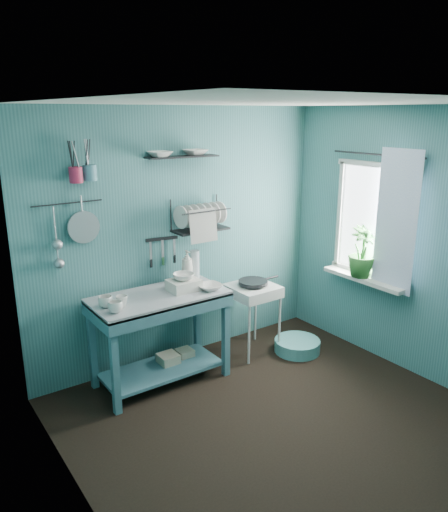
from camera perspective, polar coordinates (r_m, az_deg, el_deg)
floor at (r=4.33m, az=6.25°, el=-18.22°), size 3.20×3.20×0.00m
ceiling at (r=3.58m, az=7.52°, el=17.01°), size 3.20×3.20×0.00m
wall_back at (r=4.94m, az=-4.82°, el=2.18°), size 3.20×0.00×3.20m
wall_left at (r=3.01m, az=-16.76°, el=-7.81°), size 0.00×3.00×3.00m
wall_right at (r=4.95m, az=20.79°, el=1.19°), size 0.00×3.00×3.00m
work_counter at (r=4.69m, az=-7.27°, el=-9.36°), size 1.23×0.64×0.86m
mug_left at (r=4.18m, az=-12.29°, el=-5.71°), size 0.12×0.12×0.10m
mug_mid at (r=4.30m, az=-11.59°, el=-5.06°), size 0.14×0.14×0.09m
mug_right at (r=4.31m, az=-13.38°, el=-5.09°), size 0.17×0.17×0.10m
wash_tub at (r=4.60m, az=-4.61°, el=-3.31°), size 0.28×0.22×0.10m
tub_bowl at (r=4.57m, az=-4.63°, el=-2.36°), size 0.19×0.19×0.06m
soap_bottle at (r=4.83m, az=-4.23°, el=-1.10°), size 0.11×0.12×0.30m
water_bottle at (r=4.90m, az=-3.35°, el=-0.95°), size 0.09×0.09×0.28m
counter_bowl at (r=4.60m, az=-1.63°, el=-3.56°), size 0.22×0.22×0.05m
hotplate_stand at (r=5.24m, az=3.27°, el=-7.17°), size 0.54×0.54×0.73m
frying_pan at (r=5.09m, az=3.34°, el=-3.00°), size 0.30×0.30×0.03m
knife_strip at (r=4.80m, az=-7.13°, el=1.96°), size 0.32×0.07×0.03m
dish_rack at (r=4.85m, az=-2.71°, el=4.74°), size 0.56×0.27×0.32m
upper_shelf at (r=4.71m, az=-4.82°, el=11.25°), size 0.71×0.23×0.01m
shelf_bowl_left at (r=4.60m, az=-7.32°, el=10.74°), size 0.23×0.23×0.05m
shelf_bowl_right at (r=4.78m, az=-3.29°, el=11.59°), size 0.23×0.23×0.05m
utensil_cup_magenta at (r=4.32m, az=-16.57°, el=8.88°), size 0.11×0.11×0.13m
utensil_cup_teal at (r=4.36m, az=-15.07°, el=9.17°), size 0.11×0.11×0.13m
colander at (r=4.44m, az=-15.75°, el=3.19°), size 0.28×0.03×0.28m
ladle_outer at (r=4.36m, az=-18.80°, el=3.45°), size 0.01×0.01×0.30m
ladle_inner at (r=4.40m, az=-18.59°, el=1.35°), size 0.01×0.01×0.30m
hook_rail at (r=4.38m, az=-17.46°, el=5.77°), size 0.60×0.01×0.01m
window_glass at (r=5.16m, az=16.77°, el=3.85°), size 0.00×1.10×1.10m
windowsill at (r=5.25m, az=15.67°, el=-2.55°), size 0.16×0.95×0.04m
curtain at (r=4.92m, az=19.06°, el=3.68°), size 0.00×1.35×1.35m
curtain_rod at (r=5.03m, az=17.05°, el=11.04°), size 0.02×1.05×0.02m
potted_plant at (r=5.19m, az=15.56°, el=0.48°), size 0.33×0.33×0.52m
storage_tin_large at (r=4.91m, az=-6.36°, el=-12.25°), size 0.18×0.18×0.22m
storage_tin_small at (r=5.03m, az=-4.49°, el=-11.63°), size 0.15×0.15×0.20m
floor_basin at (r=5.40m, az=8.36°, el=-10.10°), size 0.48×0.48×0.13m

